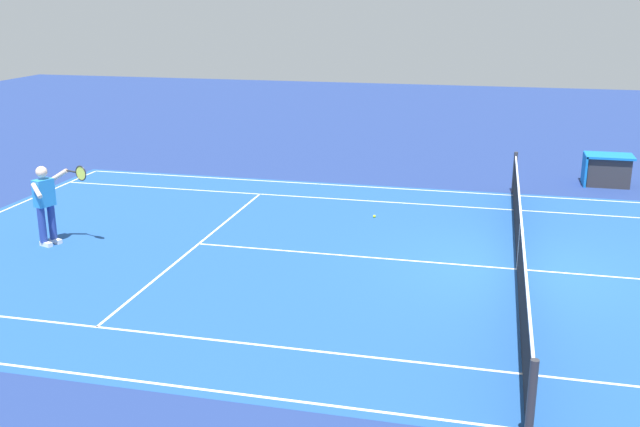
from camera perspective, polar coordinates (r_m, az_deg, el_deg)
ground_plane at (r=14.34m, az=15.05°, el=-4.20°), size 60.00×60.00×0.00m
court_slab at (r=14.34m, az=15.05°, el=-4.20°), size 24.20×11.40×0.00m
court_line_markings at (r=14.34m, az=15.05°, el=-4.19°), size 23.85×11.05×0.01m
tennis_net at (r=14.18m, az=15.19°, el=-2.34°), size 0.10×11.70×1.08m
tennis_player_near at (r=15.96m, az=-20.45°, el=0.92°), size 1.18×0.74×1.70m
tennis_ball at (r=17.08m, az=4.24°, el=-0.21°), size 0.07×0.07×0.07m
equipment_cart_tarped at (r=21.32m, az=21.32°, el=3.18°), size 1.25×0.84×0.85m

